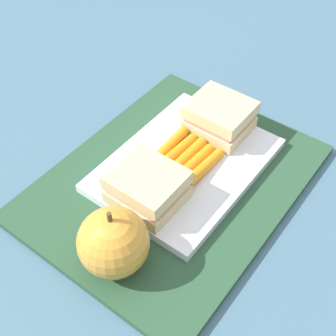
{
  "coord_description": "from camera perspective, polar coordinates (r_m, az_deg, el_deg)",
  "views": [
    {
      "loc": [
        0.32,
        0.23,
        0.46
      ],
      "look_at": [
        0.01,
        0.0,
        0.04
      ],
      "focal_mm": 49.65,
      "sensor_mm": 36.0,
      "label": 1
    }
  ],
  "objects": [
    {
      "name": "ground_plane",
      "position": [
        0.6,
        0.71,
        -2.02
      ],
      "size": [
        2.4,
        2.4,
        0.0
      ],
      "primitive_type": "plane",
      "color": "#42667A"
    },
    {
      "name": "lunchbag_mat",
      "position": [
        0.6,
        0.72,
        -1.7
      ],
      "size": [
        0.36,
        0.28,
        0.01
      ],
      "primitive_type": "cube",
      "color": "#284C33",
      "rests_on": "ground_plane"
    },
    {
      "name": "food_tray",
      "position": [
        0.61,
        2.14,
        0.41
      ],
      "size": [
        0.23,
        0.17,
        0.01
      ],
      "primitive_type": "cube",
      "color": "white",
      "rests_on": "lunchbag_mat"
    },
    {
      "name": "sandwich_half_left",
      "position": [
        0.63,
        6.33,
        6.24
      ],
      "size": [
        0.07,
        0.08,
        0.04
      ],
      "color": "#DBC189",
      "rests_on": "food_tray"
    },
    {
      "name": "sandwich_half_right",
      "position": [
        0.54,
        -2.57,
        -2.36
      ],
      "size": [
        0.07,
        0.08,
        0.04
      ],
      "color": "#DBC189",
      "rests_on": "food_tray"
    },
    {
      "name": "carrot_sticks_bundle",
      "position": [
        0.6,
        2.19,
        1.32
      ],
      "size": [
        0.08,
        0.07,
        0.02
      ],
      "color": "orange",
      "rests_on": "food_tray"
    },
    {
      "name": "apple",
      "position": [
        0.49,
        -6.73,
        -9.05
      ],
      "size": [
        0.08,
        0.08,
        0.09
      ],
      "color": "gold",
      "rests_on": "lunchbag_mat"
    }
  ]
}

